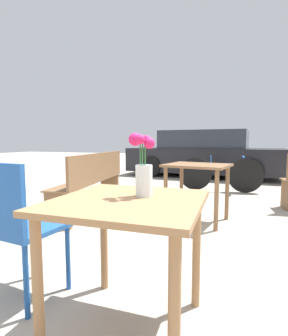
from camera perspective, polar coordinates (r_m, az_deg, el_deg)
name	(u,v)px	position (r m, az deg, el deg)	size (l,w,h in m)	color
ground_plane	(129,329)	(1.67, -3.24, -31.53)	(40.00, 40.00, 0.00)	#A39989
table_front	(129,221)	(1.39, -3.38, -11.43)	(0.77, 0.79, 0.72)	#9E7047
flower_vase	(143,171)	(1.40, -0.18, -0.71)	(0.14, 0.14, 0.34)	silver
cafe_chair	(17,222)	(1.82, -25.93, -10.57)	(0.44, 0.44, 0.89)	#1E519E
bench_near	(94,178)	(3.95, -10.81, -2.20)	(0.64, 1.95, 0.85)	brown
table_back	(197,175)	(3.38, 11.52, -1.44)	(0.86, 0.76, 0.73)	brown
bicycle	(220,174)	(5.58, 16.14, -1.25)	(1.67, 0.44, 0.79)	black
parked_car	(204,154)	(8.03, 12.98, 2.89)	(4.44, 2.13, 1.34)	black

